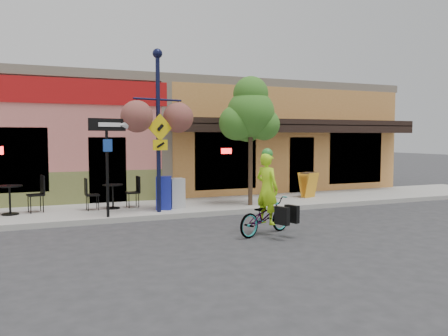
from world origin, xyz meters
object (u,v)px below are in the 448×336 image
lamp_post (158,131)px  newspaper_box_blue (164,193)px  street_tree (251,140)px  building (166,138)px  bicycle (265,216)px  newspaper_box_grey (177,193)px  one_way_sign (107,168)px  cyclist_rider (267,199)px

lamp_post → newspaper_box_blue: (0.24, 0.39, -1.83)m
street_tree → lamp_post: bearing=-176.5°
building → bicycle: building is taller
lamp_post → street_tree: bearing=-8.5°
newspaper_box_grey → street_tree: size_ratio=0.22×
building → lamp_post: (-1.88, -6.52, 0.22)m
building → one_way_sign: size_ratio=6.88×
cyclist_rider → newspaper_box_blue: (-1.60, 3.55, -0.20)m
bicycle → newspaper_box_grey: size_ratio=1.88×
cyclist_rider → lamp_post: lamp_post is taller
bicycle → lamp_post: lamp_post is taller
street_tree → newspaper_box_grey: bearing=171.3°
one_way_sign → bicycle: bearing=-54.1°
bicycle → newspaper_box_grey: (-1.11, 3.70, 0.15)m
lamp_post → newspaper_box_grey: (0.68, 0.54, -1.87)m
newspaper_box_blue → street_tree: size_ratio=0.24×
newspaper_box_blue → newspaper_box_grey: size_ratio=1.10×
bicycle → lamp_post: 4.16m
bicycle → street_tree: size_ratio=0.41×
building → bicycle: bearing=-90.5°
lamp_post → one_way_sign: 1.80m
building → newspaper_box_grey: bearing=-101.3°
cyclist_rider → one_way_sign: size_ratio=0.63×
newspaper_box_grey → newspaper_box_blue: bearing=-164.6°
cyclist_rider → building: bearing=-22.4°
lamp_post → newspaper_box_grey: 2.06m
bicycle → newspaper_box_blue: newspaper_box_blue is taller
building → street_tree: bearing=-80.0°
cyclist_rider → street_tree: size_ratio=0.41×
cyclist_rider → lamp_post: bearing=8.0°
building → cyclist_rider: building is taller
bicycle → newspaper_box_blue: (-1.55, 3.55, 0.20)m
lamp_post → newspaper_box_grey: bearing=26.4°
building → cyclist_rider: size_ratio=10.85×
lamp_post → newspaper_box_grey: lamp_post is taller
building → newspaper_box_grey: building is taller
building → street_tree: building is taller
building → newspaper_box_blue: 6.55m
building → one_way_sign: bearing=-116.1°
building → newspaper_box_grey: size_ratio=20.22×
bicycle → cyclist_rider: cyclist_rider is taller
lamp_post → one_way_sign: lamp_post is taller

